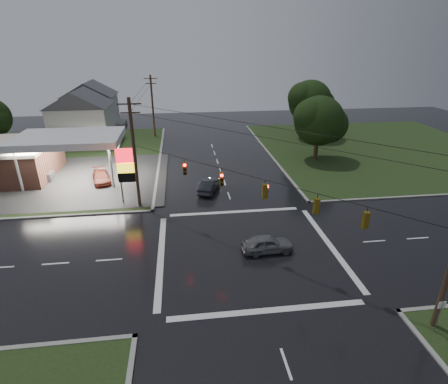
{
  "coord_description": "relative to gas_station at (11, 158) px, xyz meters",
  "views": [
    {
      "loc": [
        -4.93,
        -23.82,
        15.76
      ],
      "look_at": [
        -1.28,
        5.23,
        3.0
      ],
      "focal_mm": 28.0,
      "sensor_mm": 36.0,
      "label": 1
    }
  ],
  "objects": [
    {
      "name": "gas_station",
      "position": [
        0.0,
        0.0,
        0.0
      ],
      "size": [
        26.2,
        18.0,
        5.6
      ],
      "color": "#2D2D2D",
      "rests_on": "ground"
    },
    {
      "name": "car_crossing",
      "position": [
        27.22,
        -20.07,
        -1.84
      ],
      "size": [
        4.23,
        1.86,
        1.42
      ],
      "primitive_type": "imported",
      "rotation": [
        0.0,
        0.0,
        1.62
      ],
      "color": "slate",
      "rests_on": "ground"
    },
    {
      "name": "utility_pole_n",
      "position": [
        16.18,
        18.3,
        2.92
      ],
      "size": [
        2.2,
        0.32,
        10.5
      ],
      "color": "#382619",
      "rests_on": "ground"
    },
    {
      "name": "pylon_sign",
      "position": [
        15.18,
        -9.2,
        1.46
      ],
      "size": [
        2.0,
        0.35,
        6.0
      ],
      "color": "#59595E",
      "rests_on": "ground"
    },
    {
      "name": "ground",
      "position": [
        25.68,
        -19.7,
        -2.55
      ],
      "size": [
        120.0,
        120.0,
        0.0
      ],
      "primitive_type": "plane",
      "color": "black",
      "rests_on": "ground"
    },
    {
      "name": "house_far",
      "position": [
        3.73,
        28.3,
        1.86
      ],
      "size": [
        11.05,
        8.48,
        8.6
      ],
      "color": "silver",
      "rests_on": "ground"
    },
    {
      "name": "traffic_signals",
      "position": [
        25.69,
        -19.72,
        3.93
      ],
      "size": [
        26.87,
        26.87,
        1.47
      ],
      "color": "black",
      "rests_on": "ground"
    },
    {
      "name": "grass_ne",
      "position": [
        51.68,
        6.3,
        -2.51
      ],
      "size": [
        36.0,
        36.0,
        0.08
      ],
      "primitive_type": "cube",
      "color": "#1D3115",
      "rests_on": "ground"
    },
    {
      "name": "car_pump",
      "position": [
        10.99,
        -2.88,
        -1.87
      ],
      "size": [
        3.12,
        5.03,
        1.36
      ],
      "primitive_type": "imported",
      "rotation": [
        0.0,
        0.0,
        0.28
      ],
      "color": "#561D13",
      "rests_on": "ground"
    },
    {
      "name": "grass_nw",
      "position": [
        -0.32,
        6.3,
        -2.51
      ],
      "size": [
        36.0,
        36.0,
        0.08
      ],
      "primitive_type": "cube",
      "color": "#1D3115",
      "rests_on": "ground"
    },
    {
      "name": "utility_pole_nw",
      "position": [
        16.18,
        -10.2,
        3.17
      ],
      "size": [
        2.2,
        0.32,
        11.0
      ],
      "color": "#382619",
      "rests_on": "ground"
    },
    {
      "name": "house_near",
      "position": [
        4.73,
        16.3,
        1.86
      ],
      "size": [
        11.05,
        8.48,
        8.6
      ],
      "color": "silver",
      "rests_on": "ground"
    },
    {
      "name": "tree_ne_near",
      "position": [
        39.82,
        2.29,
        3.01
      ],
      "size": [
        7.99,
        6.8,
        8.98
      ],
      "color": "black",
      "rests_on": "ground"
    },
    {
      "name": "car_north",
      "position": [
        23.61,
        -7.24,
        -1.83
      ],
      "size": [
        2.97,
        4.63,
        1.44
      ],
      "primitive_type": "imported",
      "rotation": [
        0.0,
        0.0,
        2.78
      ],
      "color": "black",
      "rests_on": "ground"
    },
    {
      "name": "tree_ne_far",
      "position": [
        42.83,
        14.29,
        3.63
      ],
      "size": [
        8.46,
        7.2,
        9.8
      ],
      "color": "black",
      "rests_on": "ground"
    }
  ]
}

